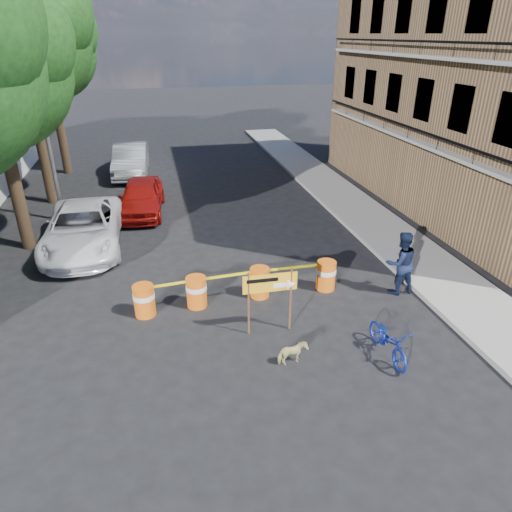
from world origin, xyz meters
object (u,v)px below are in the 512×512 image
barrel_mid_right (260,282)px  dog (293,353)px  barrel_far_right (326,275)px  bicycle (391,326)px  detour_sign (277,287)px  suv_white (83,228)px  barrel_far_left (144,300)px  barrel_mid_left (196,291)px  pedestrian (401,263)px  sedan_silver (131,160)px  sedan_red (141,197)px

barrel_mid_right → dog: (0.04, -3.13, -0.18)m
barrel_far_right → bicycle: (0.29, -3.33, 0.38)m
detour_sign → suv_white: bearing=130.8°
barrel_far_left → detour_sign: size_ratio=0.51×
bicycle → barrel_mid_left: bearing=140.7°
barrel_mid_left → suv_white: (-3.45, 4.76, 0.28)m
pedestrian → dog: size_ratio=2.82×
dog → barrel_far_right: bearing=-42.4°
barrel_far_left → suv_white: bearing=112.5°
barrel_far_right → bicycle: bearing=-85.0°
barrel_mid_left → bicycle: 5.26m
barrel_mid_right → suv_white: bearing=138.8°
barrel_mid_right → sedan_silver: bearing=105.3°
sedan_red → sedan_silver: sedan_silver is taller
bicycle → sedan_silver: 18.35m
barrel_mid_left → pedestrian: 5.89m
bicycle → barrel_far_right: bearing=93.5°
barrel_mid_right → suv_white: 7.03m
barrel_far_left → pedestrian: 7.30m
dog → suv_white: suv_white is taller
barrel_far_left → barrel_mid_right: same height
barrel_mid_right → dog: bearing=-89.3°
pedestrian → sedan_silver: size_ratio=0.39×
barrel_far_left → pedestrian: bearing=-3.1°
barrel_mid_right → dog: size_ratio=1.32×
barrel_far_right → sedan_silver: sedan_silver is taller
pedestrian → barrel_mid_right: bearing=-11.5°
barrel_mid_left → barrel_mid_right: size_ratio=1.00×
barrel_far_right → dog: barrel_far_right is taller
barrel_mid_right → sedan_red: (-3.29, 7.79, 0.25)m
bicycle → sedan_red: 12.46m
barrel_far_right → barrel_far_left: bearing=-177.3°
sedan_red → barrel_far_right: bearing=-50.6°
detour_sign → sedan_silver: size_ratio=0.36×
barrel_far_left → bicycle: 6.37m
suv_white → barrel_far_left: bearing=-67.6°
detour_sign → bicycle: size_ratio=1.03×
barrel_mid_left → pedestrian: size_ratio=0.47×
barrel_far_right → bicycle: size_ratio=0.53×
barrel_mid_right → suv_white: (-5.29, 4.63, 0.28)m
detour_sign → dog: 1.69m
detour_sign → pedestrian: pedestrian is taller
suv_white → barrel_mid_left: bearing=-54.1°
barrel_far_left → dog: bearing=-40.9°
pedestrian → sedan_red: bearing=-51.2°
barrel_mid_left → bicycle: size_ratio=0.53×
pedestrian → sedan_red: pedestrian is taller
barrel_far_left → sedan_red: 8.07m
barrel_far_left → sedan_red: size_ratio=0.21×
pedestrian → sedan_red: size_ratio=0.45×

